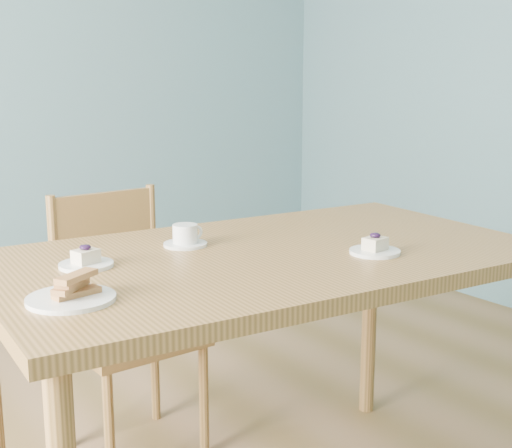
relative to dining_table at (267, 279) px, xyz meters
name	(u,v)px	position (x,y,z in m)	size (l,w,h in m)	color
room	(153,42)	(-0.29, 0.08, 0.63)	(5.01, 5.01, 2.71)	olive
dining_table	(267,279)	(0.00, 0.00, 0.00)	(1.55, 0.96, 0.80)	olive
dining_chair	(126,322)	(-0.16, 0.59, -0.27)	(0.42, 0.40, 0.89)	olive
cheesecake_plate_near	(375,248)	(0.22, -0.19, 0.09)	(0.14, 0.14, 0.06)	silver
cheesecake_plate_far	(86,261)	(-0.46, 0.13, 0.09)	(0.14, 0.14, 0.06)	silver
coffee_cup	(186,237)	(-0.15, 0.18, 0.11)	(0.12, 0.12, 0.06)	silver
biscotti_plate	(71,293)	(-0.60, -0.11, 0.10)	(0.19, 0.19, 0.06)	silver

